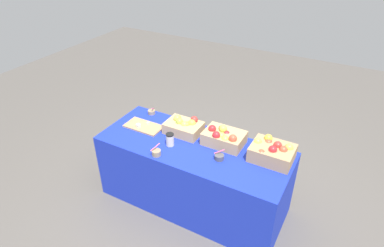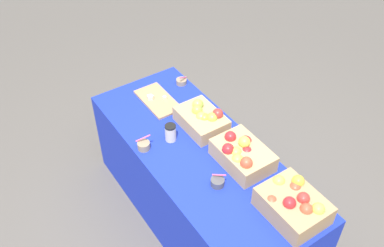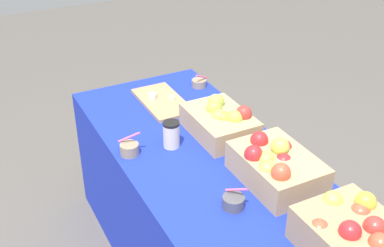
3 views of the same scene
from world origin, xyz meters
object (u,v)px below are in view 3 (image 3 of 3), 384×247
cutting_board_front (162,101)px  coffee_cup (171,134)px  apple_crate_middle (275,166)px  apple_crate_right (220,120)px  apple_crate_left (356,238)px  sample_bowl_near (233,202)px  sample_bowl_far (130,149)px  sample_bowl_mid (199,83)px

cutting_board_front → coffee_cup: coffee_cup is taller
apple_crate_middle → cutting_board_front: apple_crate_middle is taller
apple_crate_right → apple_crate_left: bearing=-0.0°
cutting_board_front → sample_bowl_near: (0.93, -0.11, 0.02)m
sample_bowl_far → sample_bowl_mid: bearing=128.1°
apple_crate_middle → coffee_cup: (-0.44, -0.27, -0.01)m
sample_bowl_near → sample_bowl_mid: size_ratio=1.06×
sample_bowl_mid → sample_bowl_far: sample_bowl_far is taller
apple_crate_right → sample_bowl_mid: (-0.51, 0.15, -0.05)m
apple_crate_left → sample_bowl_far: (-0.95, -0.46, -0.05)m
apple_crate_middle → sample_bowl_far: bearing=-134.9°
apple_crate_right → cutting_board_front: bearing=-163.5°
sample_bowl_far → coffee_cup: (0.03, 0.20, 0.04)m
apple_crate_right → cutting_board_front: apple_crate_right is taller
sample_bowl_far → coffee_cup: 0.20m
sample_bowl_near → coffee_cup: 0.52m
apple_crate_left → apple_crate_middle: same height
apple_crate_middle → sample_bowl_mid: bearing=171.5°
apple_crate_right → coffee_cup: (0.00, -0.26, -0.01)m
sample_bowl_near → sample_bowl_far: sample_bowl_far is taller
apple_crate_left → apple_crate_right: bearing=180.0°
sample_bowl_mid → coffee_cup: (0.51, -0.41, 0.04)m
cutting_board_front → sample_bowl_far: (0.39, -0.34, 0.02)m
sample_bowl_near → sample_bowl_far: size_ratio=0.92×
apple_crate_left → sample_bowl_far: 1.06m
apple_crate_right → coffee_cup: 0.26m
apple_crate_left → sample_bowl_mid: apple_crate_left is taller
apple_crate_middle → apple_crate_right: (-0.44, -0.01, -0.01)m
sample_bowl_near → apple_crate_middle: bearing=105.9°
apple_crate_middle → sample_bowl_near: apple_crate_middle is taller
apple_crate_left → coffee_cup: 0.97m
coffee_cup → sample_bowl_near: bearing=3.1°
sample_bowl_mid → coffee_cup: size_ratio=0.74×
apple_crate_middle → apple_crate_right: apple_crate_middle is taller
apple_crate_right → cutting_board_front: size_ratio=0.92×
apple_crate_left → sample_bowl_mid: bearing=174.0°
apple_crate_left → sample_bowl_far: size_ratio=3.49×
sample_bowl_near → coffee_cup: (-0.51, -0.03, 0.04)m
cutting_board_front → sample_bowl_mid: size_ratio=4.18×
sample_bowl_near → apple_crate_left: bearing=29.5°
apple_crate_left → cutting_board_front: bearing=-174.8°
apple_crate_middle → sample_bowl_mid: size_ratio=4.08×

